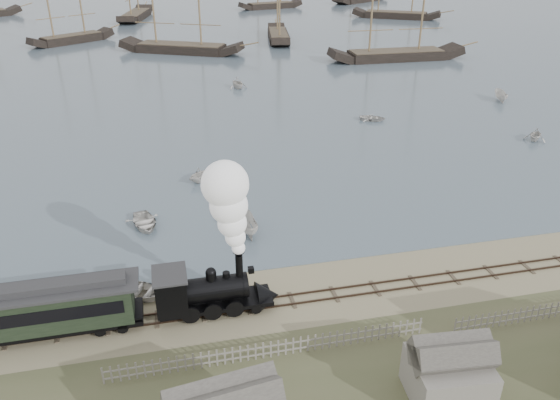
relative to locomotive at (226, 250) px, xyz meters
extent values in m
plane|color=tan|center=(8.32, 2.00, -4.62)|extent=(600.00, 600.00, 0.00)
cube|color=#35251C|center=(8.32, -0.50, -4.52)|extent=(120.00, 0.08, 0.12)
cube|color=#35251C|center=(8.32, 0.50, -4.52)|extent=(120.00, 0.08, 0.12)
cube|color=#403529|center=(8.32, 0.00, -4.59)|extent=(120.00, 1.80, 0.06)
cube|color=black|center=(-0.82, 0.00, -3.87)|extent=(7.31, 2.15, 0.27)
cylinder|color=black|center=(-1.25, 0.00, -2.80)|extent=(4.51, 1.61, 1.61)
cube|color=black|center=(-3.61, 0.00, -2.58)|extent=(1.93, 2.36, 2.47)
cube|color=#2F2F31|center=(-3.61, 0.00, -1.29)|extent=(2.15, 2.58, 0.13)
cylinder|color=black|center=(0.79, 0.00, -1.35)|extent=(0.47, 0.47, 1.72)
sphere|color=black|center=(-1.03, 0.00, -1.54)|extent=(0.69, 0.69, 0.69)
cone|color=black|center=(2.62, 0.00, -3.98)|extent=(1.50, 2.15, 2.15)
cube|color=black|center=(1.55, 0.00, -1.72)|extent=(0.38, 0.38, 0.38)
cube|color=black|center=(-12.22, 0.00, -3.93)|extent=(13.48, 2.22, 0.34)
cube|color=black|center=(-12.22, 0.00, -2.59)|extent=(12.52, 2.41, 2.41)
cube|color=black|center=(-12.22, -1.22, -2.34)|extent=(11.56, 0.06, 0.87)
cube|color=black|center=(-12.22, 1.22, -2.34)|extent=(11.56, 0.06, 0.87)
cube|color=#2F2F31|center=(-12.22, 0.00, -1.33)|extent=(13.48, 2.60, 0.17)
cube|color=#2F2F31|center=(-12.22, 0.00, -1.04)|extent=(12.04, 1.16, 0.43)
imported|color=silver|center=(-5.73, 2.81, -4.20)|extent=(4.49, 4.94, 0.84)
imported|color=silver|center=(-5.34, 12.51, -4.15)|extent=(4.44, 3.56, 0.82)
imported|color=silver|center=(0.10, 20.58, -3.79)|extent=(3.83, 3.88, 1.55)
imported|color=silver|center=(2.81, 9.68, -3.81)|extent=(4.04, 1.88, 1.51)
imported|color=silver|center=(23.67, 34.50, -4.22)|extent=(3.57, 4.04, 0.69)
imported|color=silver|center=(39.57, 23.30, -3.80)|extent=(3.81, 3.83, 1.53)
imported|color=silver|center=(44.91, 38.77, -3.85)|extent=(3.94, 2.37, 1.43)
imported|color=silver|center=(9.03, 53.83, -3.68)|extent=(4.04, 3.74, 1.76)
camera|label=1|loc=(-3.16, -28.99, 18.13)|focal=35.00mm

